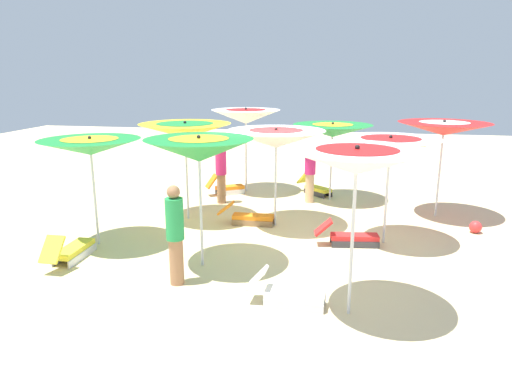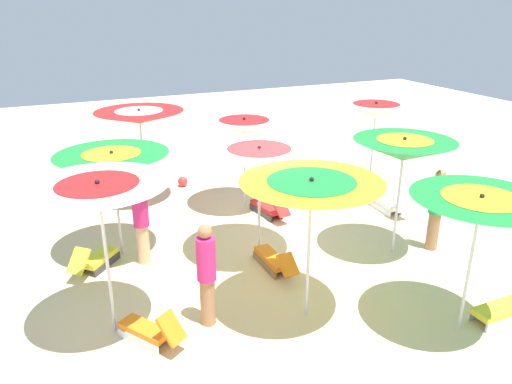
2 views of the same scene
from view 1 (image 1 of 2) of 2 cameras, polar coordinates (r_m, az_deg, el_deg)
name	(u,v)px [view 1 (image 1 of 2)]	position (r m, az deg, el deg)	size (l,w,h in m)	color
ground	(278,229)	(10.78, 2.69, -4.60)	(36.81, 36.81, 0.04)	beige
beach_umbrella_0	(90,147)	(9.87, -19.62, 5.24)	(2.00, 2.00, 2.28)	silver
beach_umbrella_1	(199,150)	(8.26, -6.99, 5.16)	(1.93, 1.93, 2.44)	silver
beach_umbrella_2	(357,162)	(6.55, 12.21, 3.67)	(1.92, 1.92, 2.54)	silver
beach_umbrella_3	(185,130)	(11.15, -8.66, 7.48)	(2.16, 2.16, 2.40)	silver
beach_umbrella_4	(276,139)	(10.53, 2.46, 6.54)	(2.21, 2.21, 2.31)	silver
beach_umbrella_5	(390,147)	(9.78, 16.09, 5.34)	(2.01, 2.01, 2.28)	silver
beach_umbrella_6	(246,116)	(13.73, -1.25, 9.24)	(2.01, 2.01, 2.51)	silver
beach_umbrella_7	(332,131)	(12.95, 9.34, 7.43)	(2.16, 2.16, 2.19)	silver
beach_umbrella_8	(444,129)	(12.10, 22.00, 7.20)	(2.16, 2.16, 2.40)	silver
lounger_0	(316,187)	(13.82, 7.30, 0.57)	(1.05, 1.11, 0.62)	#333338
lounger_1	(71,250)	(9.62, -21.75, -6.60)	(1.37, 0.40, 0.65)	silver
lounger_2	(227,187)	(13.76, -3.62, 0.60)	(0.90, 1.13, 0.63)	silver
lounger_3	(289,293)	(7.36, 4.07, -12.24)	(0.41, 1.23, 0.57)	silver
lounger_4	(350,237)	(9.89, 11.42, -5.36)	(0.50, 1.35, 0.56)	#333338
lounger_5	(249,216)	(11.01, -0.85, -3.02)	(0.36, 1.34, 0.53)	olive
beachgoer_0	(310,170)	(12.80, 6.63, 2.64)	(0.30, 0.30, 1.72)	#D8A87F
beachgoer_1	(221,171)	(12.68, -4.30, 2.61)	(0.30, 0.30, 1.73)	#A3704C
beachgoer_2	(175,233)	(7.87, -9.86, -5.01)	(0.30, 0.30, 1.72)	#A3704C
beach_ball	(475,227)	(11.55, 25.27, -3.89)	(0.27, 0.27, 0.27)	red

